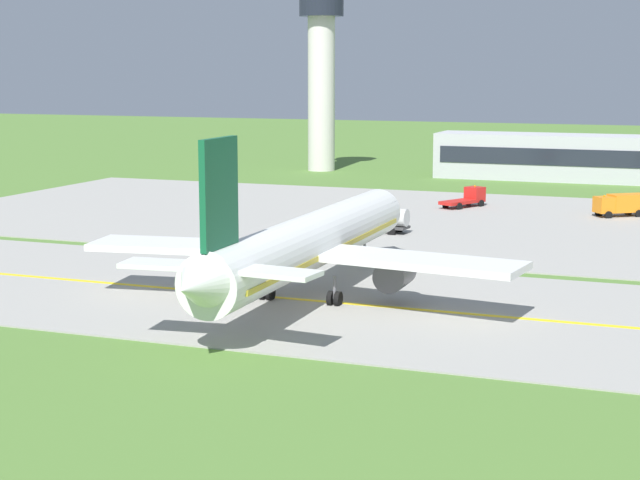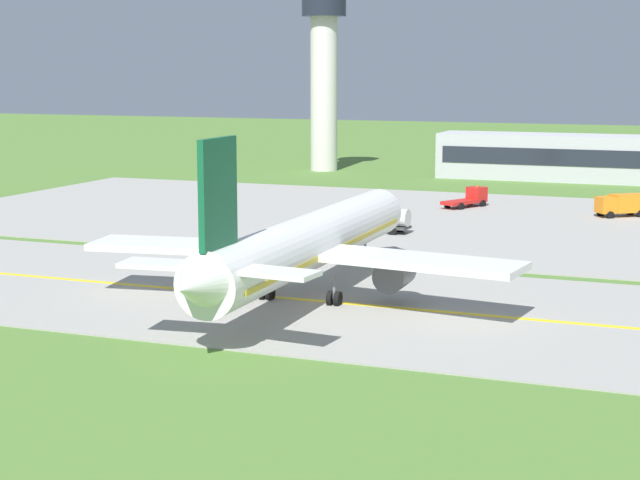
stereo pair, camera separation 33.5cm
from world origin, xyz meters
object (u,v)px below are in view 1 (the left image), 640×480
at_px(service_truck_fuel, 621,204).
at_px(service_truck_pushback, 379,218).
at_px(control_tower, 321,61).
at_px(service_truck_baggage, 468,198).
at_px(airplane_lead, 308,244).

bearing_deg(service_truck_fuel, service_truck_pushback, -136.84).
bearing_deg(control_tower, service_truck_fuel, -37.01).
relative_size(service_truck_baggage, control_tower, 0.22).
xyz_separation_m(service_truck_baggage, control_tower, (-32.92, 36.36, 16.67)).
relative_size(service_truck_fuel, control_tower, 0.20).
bearing_deg(control_tower, service_truck_pushback, -63.95).
distance_m(service_truck_baggage, control_tower, 51.81).
relative_size(service_truck_fuel, service_truck_pushback, 0.98).
relative_size(airplane_lead, service_truck_pushback, 6.41).
relative_size(airplane_lead, service_truck_fuel, 6.56).
xyz_separation_m(service_truck_fuel, service_truck_pushback, (-22.07, -20.69, 0.00)).
relative_size(service_truck_pushback, control_tower, 0.21).
xyz_separation_m(service_truck_baggage, service_truck_pushback, (-4.03, -22.74, 0.35)).
bearing_deg(service_truck_pushback, service_truck_baggage, 79.94).
bearing_deg(service_truck_baggage, service_truck_pushback, -100.06).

